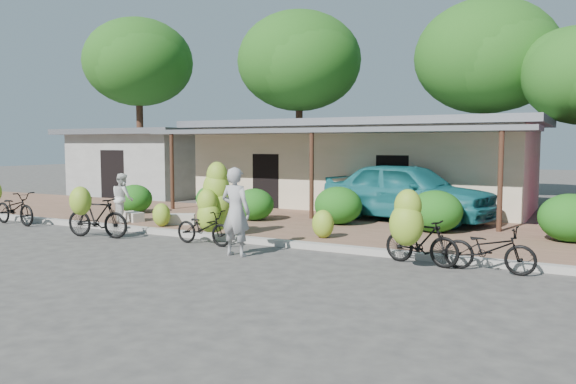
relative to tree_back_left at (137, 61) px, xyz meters
name	(u,v)px	position (x,y,z in m)	size (l,w,h in m)	color
ground	(191,256)	(13.69, -13.11, -6.87)	(100.00, 100.00, 0.00)	#3E3B39
sidewalk	(295,225)	(13.69, -8.11, -6.81)	(60.00, 6.00, 0.12)	#90644D
curb	(241,239)	(13.69, -11.11, -6.80)	(60.00, 0.25, 0.15)	#A8A399
shop_main	(366,163)	(13.69, -2.18, -5.15)	(13.00, 8.50, 3.35)	beige
shop_grey	(151,162)	(2.69, -2.12, -5.25)	(7.00, 6.00, 3.15)	#A6A7A1
tree_back_left	(137,61)	(0.00, 0.00, 0.00)	(5.80, 5.73, 9.06)	#49291D
tree_far_center	(297,60)	(8.00, 3.00, -0.11)	(6.31, 6.28, 9.17)	#49291D
tree_center_right	(482,55)	(17.00, 3.50, -0.46)	(6.28, 6.24, 8.80)	#49291D
hedge_0	(135,199)	(7.71, -8.54, -6.27)	(1.24, 1.12, 0.97)	#145613
hedge_1	(213,199)	(9.95, -7.12, -6.28)	(1.20, 1.08, 0.93)	#145613
hedge_2	(254,204)	(12.31, -8.23, -6.26)	(1.26, 1.13, 0.98)	#145613
hedge_3	(338,205)	(14.93, -7.80, -6.20)	(1.42, 1.28, 1.11)	#145613
hedge_4	(435,211)	(17.80, -7.96, -6.19)	(1.44, 1.29, 1.12)	#145613
hedge_5	(571,218)	(21.03, -7.92, -6.17)	(1.49, 1.34, 1.16)	#145613
bike_far_left	(12,206)	(5.93, -11.88, -6.30)	(1.99, 1.31, 1.41)	black
bike_left	(94,214)	(10.01, -12.44, -6.24)	(1.88, 1.30, 1.41)	black
bike_center	(211,210)	(13.11, -11.56, -6.04)	(1.67, 1.17, 2.02)	black
bike_right	(416,232)	(18.35, -11.87, -6.17)	(1.70, 1.32, 1.59)	black
bike_far_right	(489,249)	(19.73, -11.65, -6.42)	(1.75, 0.69, 0.91)	black
loose_banana_a	(161,215)	(10.68, -10.60, -6.42)	(0.53, 0.45, 0.67)	#99BF2F
loose_banana_b	(237,219)	(12.89, -10.06, -6.46)	(0.46, 0.39, 0.57)	#99BF2F
loose_banana_c	(323,224)	(15.55, -10.21, -6.40)	(0.57, 0.48, 0.71)	#99BF2F
sack_near	(180,219)	(10.85, -10.00, -6.60)	(0.85, 0.40, 0.30)	beige
sack_far	(133,217)	(9.16, -10.16, -6.61)	(0.75, 0.38, 0.28)	beige
vendor	(236,212)	(14.55, -12.64, -5.89)	(0.72, 0.47, 1.96)	#9B9B9B
bystander	(123,198)	(9.11, -10.51, -6.01)	(0.72, 0.56, 1.48)	silver
teal_van	(408,191)	(16.52, -6.11, -5.85)	(2.14, 5.31, 1.81)	#1A6D75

